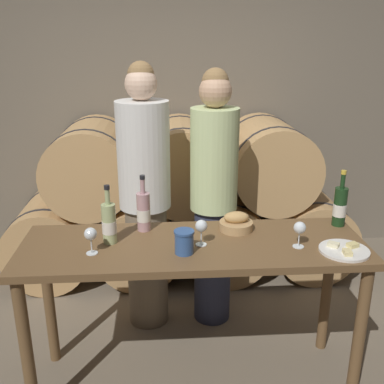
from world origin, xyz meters
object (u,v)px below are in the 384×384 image
(person_right, at_px, (214,198))
(bread_basket, at_px, (236,223))
(wine_bottle_rose, at_px, (144,211))
(person_left, at_px, (145,199))
(wine_bottle_white, at_px, (109,223))
(wine_glass_far_left, at_px, (91,235))
(wine_bottle_red, at_px, (340,206))
(tasting_table, at_px, (194,264))
(wine_glass_center, at_px, (300,229))
(wine_glass_left, at_px, (201,227))
(blue_crock, at_px, (184,241))
(cheese_plate, at_px, (344,250))

(person_right, distance_m, bread_basket, 0.49)
(wine_bottle_rose, xyz_separation_m, bread_basket, (0.53, -0.04, -0.07))
(person_left, bearing_deg, wine_bottle_rose, -89.07)
(wine_bottle_white, distance_m, wine_glass_far_left, 0.15)
(wine_bottle_red, bearing_deg, tasting_table, -167.69)
(wine_glass_far_left, bearing_deg, wine_glass_center, 0.14)
(tasting_table, bearing_deg, wine_glass_center, -8.48)
(person_left, relative_size, wine_glass_far_left, 12.76)
(person_right, height_order, wine_bottle_white, person_right)
(person_right, distance_m, wine_glass_center, 0.82)
(wine_glass_left, bearing_deg, wine_glass_center, -6.71)
(tasting_table, height_order, wine_bottle_white, wine_bottle_white)
(tasting_table, xyz_separation_m, wine_glass_far_left, (-0.53, -0.08, 0.23))
(wine_bottle_rose, bearing_deg, person_left, 90.93)
(tasting_table, xyz_separation_m, blue_crock, (-0.06, -0.11, 0.20))
(tasting_table, distance_m, wine_bottle_white, 0.51)
(tasting_table, xyz_separation_m, wine_bottle_white, (-0.45, 0.04, 0.24))
(tasting_table, xyz_separation_m, wine_glass_left, (0.04, -0.02, 0.23))
(wine_glass_far_left, bearing_deg, tasting_table, 9.10)
(wine_bottle_red, xyz_separation_m, wine_bottle_rose, (-1.14, 0.01, -0.00))
(person_left, bearing_deg, tasting_table, -66.57)
(blue_crock, distance_m, bread_basket, 0.42)
(person_right, bearing_deg, wine_bottle_rose, -135.51)
(person_right, bearing_deg, tasting_table, -105.85)
(wine_glass_left, bearing_deg, wine_bottle_red, 14.30)
(wine_bottle_white, xyz_separation_m, wine_glass_far_left, (-0.08, -0.13, -0.01))
(wine_glass_center, bearing_deg, bread_basket, 140.27)
(blue_crock, xyz_separation_m, wine_glass_center, (0.61, 0.03, 0.04))
(tasting_table, distance_m, bread_basket, 0.35)
(person_left, bearing_deg, person_right, 0.01)
(tasting_table, distance_m, wine_glass_center, 0.60)
(person_left, bearing_deg, wine_bottle_red, -21.50)
(wine_bottle_white, xyz_separation_m, cheese_plate, (1.22, -0.20, -0.10))
(tasting_table, bearing_deg, wine_bottle_rose, 144.01)
(tasting_table, height_order, person_right, person_right)
(wine_bottle_white, height_order, blue_crock, wine_bottle_white)
(wine_glass_center, bearing_deg, wine_glass_far_left, -179.86)
(person_right, height_order, wine_glass_far_left, person_right)
(wine_bottle_white, height_order, cheese_plate, wine_bottle_white)
(person_left, bearing_deg, cheese_plate, -37.22)
(bread_basket, bearing_deg, wine_bottle_red, 2.63)
(cheese_plate, relative_size, wine_glass_far_left, 1.80)
(wine_glass_left, bearing_deg, blue_crock, -136.75)
(wine_bottle_white, xyz_separation_m, wine_bottle_rose, (0.18, 0.15, 0.00))
(blue_crock, bearing_deg, wine_bottle_white, 158.58)
(wine_glass_far_left, bearing_deg, wine_bottle_white, 57.75)
(blue_crock, xyz_separation_m, cheese_plate, (0.83, -0.04, -0.06))
(wine_bottle_red, distance_m, blue_crock, 0.97)
(tasting_table, relative_size, person_left, 1.02)
(person_left, bearing_deg, wine_glass_left, -64.45)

